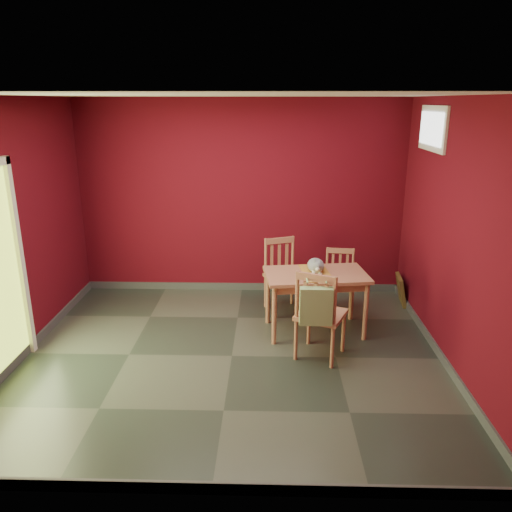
{
  "coord_description": "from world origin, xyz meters",
  "views": [
    {
      "loc": [
        0.4,
        -4.83,
        2.65
      ],
      "look_at": [
        0.25,
        0.45,
        1.0
      ],
      "focal_mm": 35.0,
      "sensor_mm": 36.0,
      "label": 1
    }
  ],
  "objects_px": {
    "chair_far_left": "(283,275)",
    "picture_frame": "(401,290)",
    "chair_far_right": "(339,281)",
    "tote_bag": "(316,306)",
    "chair_near": "(320,313)",
    "dining_table": "(316,281)",
    "cat": "(316,263)"
  },
  "relations": [
    {
      "from": "chair_far_left",
      "to": "picture_frame",
      "type": "height_order",
      "value": "chair_far_left"
    },
    {
      "from": "chair_far_left",
      "to": "chair_far_right",
      "type": "height_order",
      "value": "chair_far_left"
    },
    {
      "from": "chair_far_left",
      "to": "tote_bag",
      "type": "xyz_separation_m",
      "value": [
        0.29,
        -1.51,
        0.2
      ]
    },
    {
      "from": "picture_frame",
      "to": "chair_far_left",
      "type": "bearing_deg",
      "value": -171.37
    },
    {
      "from": "chair_far_left",
      "to": "chair_near",
      "type": "bearing_deg",
      "value": -74.73
    },
    {
      "from": "picture_frame",
      "to": "dining_table",
      "type": "bearing_deg",
      "value": -144.5
    },
    {
      "from": "chair_far_left",
      "to": "picture_frame",
      "type": "xyz_separation_m",
      "value": [
        1.61,
        0.24,
        -0.29
      ]
    },
    {
      "from": "dining_table",
      "to": "chair_near",
      "type": "bearing_deg",
      "value": -91.1
    },
    {
      "from": "chair_far_left",
      "to": "picture_frame",
      "type": "distance_m",
      "value": 1.65
    },
    {
      "from": "chair_near",
      "to": "picture_frame",
      "type": "distance_m",
      "value": 2.01
    },
    {
      "from": "picture_frame",
      "to": "tote_bag",
      "type": "bearing_deg",
      "value": -126.98
    },
    {
      "from": "chair_far_left",
      "to": "chair_near",
      "type": "height_order",
      "value": "chair_near"
    },
    {
      "from": "chair_near",
      "to": "cat",
      "type": "relative_size",
      "value": 2.44
    },
    {
      "from": "chair_far_left",
      "to": "chair_far_right",
      "type": "distance_m",
      "value": 0.73
    },
    {
      "from": "dining_table",
      "to": "cat",
      "type": "height_order",
      "value": "cat"
    },
    {
      "from": "chair_far_right",
      "to": "cat",
      "type": "height_order",
      "value": "cat"
    },
    {
      "from": "chair_near",
      "to": "picture_frame",
      "type": "height_order",
      "value": "chair_near"
    },
    {
      "from": "tote_bag",
      "to": "chair_near",
      "type": "bearing_deg",
      "value": 74.05
    },
    {
      "from": "chair_near",
      "to": "cat",
      "type": "height_order",
      "value": "chair_near"
    },
    {
      "from": "chair_near",
      "to": "picture_frame",
      "type": "relative_size",
      "value": 2.49
    },
    {
      "from": "dining_table",
      "to": "picture_frame",
      "type": "distance_m",
      "value": 1.59
    },
    {
      "from": "chair_near",
      "to": "dining_table",
      "type": "bearing_deg",
      "value": 88.9
    },
    {
      "from": "tote_bag",
      "to": "chair_far_left",
      "type": "bearing_deg",
      "value": 100.86
    },
    {
      "from": "chair_far_right",
      "to": "tote_bag",
      "type": "height_order",
      "value": "tote_bag"
    },
    {
      "from": "dining_table",
      "to": "chair_far_left",
      "type": "bearing_deg",
      "value": 119.52
    },
    {
      "from": "dining_table",
      "to": "cat",
      "type": "relative_size",
      "value": 3.05
    },
    {
      "from": "cat",
      "to": "chair_near",
      "type": "bearing_deg",
      "value": -120.35
    },
    {
      "from": "chair_near",
      "to": "cat",
      "type": "bearing_deg",
      "value": 89.05
    },
    {
      "from": "tote_bag",
      "to": "picture_frame",
      "type": "bearing_deg",
      "value": 53.02
    },
    {
      "from": "chair_far_right",
      "to": "tote_bag",
      "type": "xyz_separation_m",
      "value": [
        -0.44,
        -1.45,
        0.26
      ]
    },
    {
      "from": "dining_table",
      "to": "chair_far_left",
      "type": "distance_m",
      "value": 0.76
    },
    {
      "from": "chair_far_left",
      "to": "cat",
      "type": "xyz_separation_m",
      "value": [
        0.36,
        -0.57,
        0.35
      ]
    }
  ]
}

